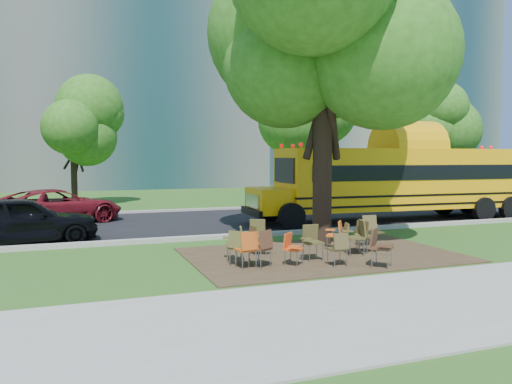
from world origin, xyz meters
name	(u,v)px	position (x,y,z in m)	size (l,w,h in m)	color
ground	(280,254)	(0.00, 0.00, 0.00)	(160.00, 160.00, 0.00)	#26531A
sidewalk	(395,306)	(0.00, -5.00, 0.02)	(60.00, 4.00, 0.04)	gray
dirt_patch	(322,255)	(1.00, -0.50, 0.01)	(7.00, 4.50, 0.03)	#382819
asphalt_road	(211,222)	(0.00, 7.00, 0.02)	(80.00, 8.00, 0.04)	black
kerb_near	(243,235)	(0.00, 3.00, 0.07)	(80.00, 0.25, 0.14)	gray
kerb_far	(188,210)	(0.00, 11.10, 0.07)	(80.00, 0.25, 0.14)	gray
building_main	(33,60)	(-8.00, 36.00, 11.00)	(38.00, 16.00, 22.00)	#60605C
building_right	(343,69)	(24.00, 38.00, 12.50)	(30.00, 16.00, 25.00)	gray
bg_tree_2	(73,126)	(-5.00, 16.00, 4.21)	(4.80, 4.80, 6.62)	black
bg_tree_3	(312,115)	(8.00, 14.00, 5.03)	(5.60, 5.60, 7.84)	black
bg_tree_4	(436,129)	(16.00, 13.00, 4.34)	(5.00, 5.00, 6.85)	black
main_tree	(323,46)	(1.78, 1.01, 5.77)	(7.20, 7.20, 9.39)	black
school_bus	(404,179)	(7.58, 4.87, 1.69)	(12.03, 3.20, 2.91)	#EB9F07
chair_0	(248,246)	(-1.40, -1.41, 0.55)	(0.60, 0.59, 0.90)	#B44A13
chair_1	(240,244)	(-1.49, -1.07, 0.54)	(0.75, 0.59, 0.87)	#4D4821
chair_2	(262,245)	(-1.06, -1.42, 0.56)	(0.61, 0.75, 0.91)	#4C2D1B
chair_3	(311,239)	(0.40, -1.03, 0.56)	(0.60, 0.53, 0.90)	#48411F
chair_4	(339,246)	(0.69, -1.91, 0.51)	(0.53, 0.49, 0.83)	#4B4020
chair_5	(379,244)	(1.51, -2.32, 0.57)	(0.63, 0.79, 0.93)	#482A19
chair_6	(357,234)	(1.83, -0.85, 0.58)	(0.57, 0.73, 0.95)	#4A4320
chair_7	(366,233)	(2.21, -0.70, 0.55)	(0.63, 0.61, 0.89)	#422F17
chair_8	(237,240)	(-1.37, -0.49, 0.54)	(0.53, 0.67, 0.88)	brown
chair_9	(256,233)	(-0.53, 0.38, 0.56)	(0.74, 0.58, 0.91)	brown
chair_10	(257,237)	(-0.65, 0.02, 0.49)	(0.51, 0.53, 0.79)	#3F2C16
chair_11	(336,232)	(1.67, -0.03, 0.51)	(0.56, 0.71, 0.83)	#D85917
chair_12	(351,234)	(1.91, -0.40, 0.49)	(0.48, 0.62, 0.80)	brown
chair_13	(368,227)	(2.80, 0.14, 0.58)	(0.65, 0.55, 0.94)	brown
chair_14	(292,246)	(-0.32, -1.43, 0.49)	(0.53, 0.67, 0.79)	#D04816
black_car	(21,220)	(-6.57, 3.95, 0.73)	(1.74, 4.31, 1.47)	black
bg_car_red	(57,207)	(-5.69, 8.50, 0.68)	(2.27, 4.92, 1.37)	maroon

